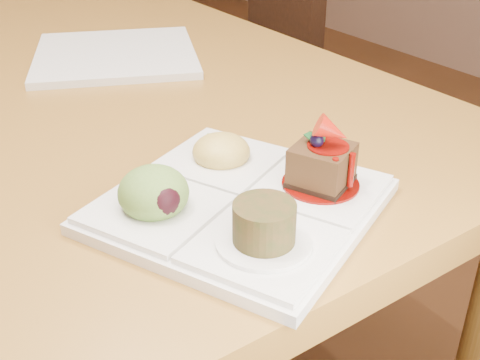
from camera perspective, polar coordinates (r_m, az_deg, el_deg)
ground at (r=1.59m, az=-18.83°, el=-14.68°), size 6.00×6.00×0.00m
chair_right at (r=1.67m, az=0.81°, el=10.49°), size 0.50×0.50×0.92m
sampler_plate at (r=0.58m, az=-0.37°, el=-1.37°), size 0.32×0.32×0.09m
second_plate at (r=1.04m, az=-11.70°, el=11.55°), size 0.34×0.34×0.01m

